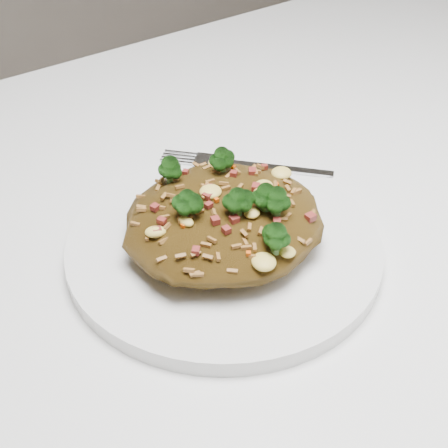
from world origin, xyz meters
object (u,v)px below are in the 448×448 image
(dining_table, at_px, (286,277))
(plate, at_px, (224,245))
(fried_rice, at_px, (224,212))
(fork, at_px, (255,166))

(dining_table, xyz_separation_m, plate, (-0.09, -0.02, 0.10))
(plate, xyz_separation_m, fried_rice, (0.00, -0.00, 0.03))
(fork, bearing_deg, fried_rice, -93.35)
(dining_table, height_order, fried_rice, fried_rice)
(fried_rice, relative_size, fork, 1.22)
(plate, bearing_deg, dining_table, 10.55)
(plate, xyz_separation_m, fork, (0.08, 0.07, 0.01))
(dining_table, xyz_separation_m, fork, (-0.00, 0.05, 0.11))
(plate, height_order, fried_rice, fried_rice)
(plate, height_order, fork, fork)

